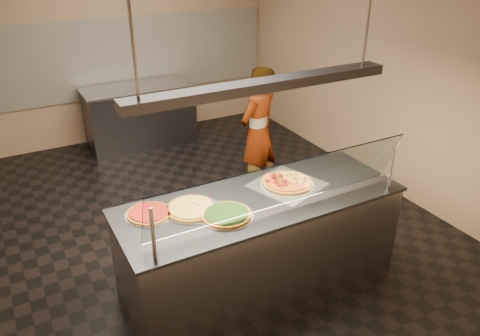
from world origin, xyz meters
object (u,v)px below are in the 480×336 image
sneeze_guard (284,185)px  prep_table (140,115)px  pizza_cheese (191,208)px  heat_lamp_housing (264,85)px  half_pizza_sausage (297,179)px  pizza_tomato (149,213)px  half_pizza_pepperoni (277,184)px  pizza_spatula (202,203)px  worker (258,133)px  serving_counter (260,242)px  pizza_spinach (226,214)px  perforated_tray (287,184)px

sneeze_guard → prep_table: bearing=89.1°
pizza_cheese → heat_lamp_housing: heat_lamp_housing is taller
heat_lamp_housing → prep_table: bearing=89.0°
half_pizza_sausage → pizza_tomato: 1.41m
half_pizza_pepperoni → pizza_spatula: size_ratio=2.25×
worker → heat_lamp_housing: bearing=37.1°
pizza_cheese → worker: (1.49, 1.43, -0.12)m
sneeze_guard → worker: 2.13m
prep_table → heat_lamp_housing: heat_lamp_housing is taller
pizza_spatula → heat_lamp_housing: 1.12m
serving_counter → pizza_spatula: (-0.51, 0.13, 0.49)m
half_pizza_sausage → pizza_tomato: size_ratio=1.31×
pizza_cheese → prep_table: pizza_cheese is taller
pizza_tomato → pizza_spatula: bearing=-10.9°
half_pizza_pepperoni → serving_counter: bearing=-155.2°
sneeze_guard → pizza_tomato: size_ratio=5.82×
serving_counter → pizza_cheese: pizza_cheese is taller
half_pizza_pepperoni → worker: worker is taller
sneeze_guard → pizza_spinach: size_ratio=5.14×
half_pizza_pepperoni → heat_lamp_housing: bearing=-155.2°
serving_counter → heat_lamp_housing: (0.00, 0.00, 1.48)m
perforated_tray → half_pizza_pepperoni: bearing=179.2°
perforated_tray → pizza_spatula: (-0.85, 0.03, 0.02)m
perforated_tray → pizza_cheese: pizza_cheese is taller
pizza_cheese → pizza_spatula: bearing=2.5°
half_pizza_pepperoni → worker: size_ratio=0.32×
pizza_cheese → half_pizza_sausage: bearing=-1.1°
prep_table → half_pizza_pepperoni: bearing=-87.5°
half_pizza_sausage → pizza_tomato: half_pizza_sausage is taller
half_pizza_pepperoni → pizza_tomato: (-1.18, 0.11, -0.02)m
sneeze_guard → pizza_spatula: size_ratio=10.00×
perforated_tray → pizza_spinach: size_ratio=1.61×
worker → pizza_spatula: bearing=22.4°
pizza_spatula → prep_table: 3.76m
sneeze_guard → pizza_tomato: (-0.95, 0.56, -0.28)m
pizza_spatula → heat_lamp_housing: (0.51, -0.13, 0.99)m
pizza_tomato → worker: (1.83, 1.34, -0.12)m
heat_lamp_housing → pizza_tomato: bearing=167.3°
half_pizza_pepperoni → pizza_tomato: half_pizza_pepperoni is taller
half_pizza_sausage → pizza_spinach: size_ratio=1.15×
pizza_cheese → pizza_tomato: bearing=165.2°
serving_counter → pizza_spatula: size_ratio=11.04×
half_pizza_sausage → serving_counter: bearing=-167.2°
serving_counter → prep_table: (0.07, 3.81, 0.00)m
half_pizza_pepperoni → worker: 1.60m
worker → perforated_tray: bearing=46.1°
prep_table → heat_lamp_housing: (-0.07, -3.81, 1.48)m
sneeze_guard → prep_table: sneeze_guard is taller
pizza_spatula → worker: 2.00m
half_pizza_sausage → pizza_cheese: size_ratio=1.12×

